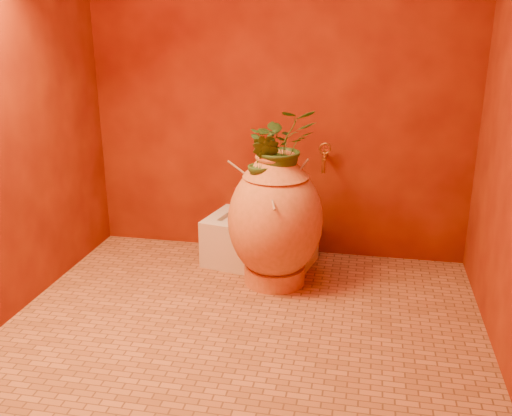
% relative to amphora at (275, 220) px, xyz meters
% --- Properties ---
extents(floor, '(2.50, 2.50, 0.00)m').
position_rel_amphora_xyz_m(floor, '(-0.07, -0.49, -0.40)').
color(floor, '#955830').
rests_on(floor, ground).
extents(wall_back, '(2.50, 0.02, 2.50)m').
position_rel_amphora_xyz_m(wall_back, '(-0.07, 0.51, 0.85)').
color(wall_back, '#530F04').
rests_on(wall_back, ground).
extents(wall_left, '(0.02, 2.00, 2.50)m').
position_rel_amphora_xyz_m(wall_left, '(-1.32, -0.49, 0.85)').
color(wall_left, '#530F04').
rests_on(wall_left, ground).
extents(amphora, '(0.71, 0.71, 0.81)m').
position_rel_amphora_xyz_m(amphora, '(0.00, 0.00, 0.00)').
color(amphora, '#CD753A').
rests_on(amphora, floor).
extents(stone_basin, '(0.74, 0.58, 0.31)m').
position_rel_amphora_xyz_m(stone_basin, '(-0.14, 0.26, -0.25)').
color(stone_basin, beige).
rests_on(stone_basin, floor).
extents(wine_bottle_a, '(0.08, 0.08, 0.35)m').
position_rel_amphora_xyz_m(wine_bottle_a, '(-0.29, 0.22, -0.11)').
color(wine_bottle_a, black).
rests_on(wine_bottle_a, stone_basin).
extents(wine_bottle_b, '(0.09, 0.09, 0.35)m').
position_rel_amphora_xyz_m(wine_bottle_b, '(-0.13, 0.16, -0.10)').
color(wine_bottle_b, black).
rests_on(wine_bottle_b, stone_basin).
extents(wine_bottle_c, '(0.08, 0.08, 0.35)m').
position_rel_amphora_xyz_m(wine_bottle_c, '(-0.16, 0.24, -0.11)').
color(wine_bottle_c, black).
rests_on(wine_bottle_c, stone_basin).
extents(wall_tap, '(0.08, 0.16, 0.18)m').
position_rel_amphora_xyz_m(wall_tap, '(0.25, 0.42, 0.30)').
color(wall_tap, '#A47226').
rests_on(wall_tap, wall_back).
extents(plant_main, '(0.49, 0.47, 0.43)m').
position_rel_amphora_xyz_m(plant_main, '(0.02, 0.01, 0.45)').
color(plant_main, '#2A4F1C').
rests_on(plant_main, amphora).
extents(plant_side, '(0.22, 0.20, 0.33)m').
position_rel_amphora_xyz_m(plant_side, '(-0.06, -0.08, 0.37)').
color(plant_side, '#2A4F1C').
rests_on(plant_side, amphora).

